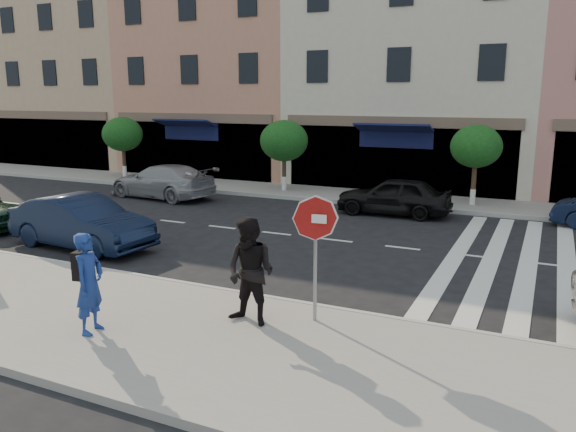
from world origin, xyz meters
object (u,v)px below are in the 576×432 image
(car_near_mid, at_px, (81,222))
(car_far_mid, at_px, (394,196))
(stop_sign, at_px, (315,230))
(photographer, at_px, (89,283))
(walker, at_px, (251,272))
(car_far_left, at_px, (162,181))

(car_near_mid, relative_size, car_far_mid, 1.10)
(stop_sign, height_order, photographer, stop_sign)
(stop_sign, relative_size, walker, 1.20)
(car_far_mid, bearing_deg, car_far_left, -86.82)
(car_far_left, bearing_deg, photographer, 40.03)
(car_near_mid, bearing_deg, car_far_mid, -35.15)
(walker, xyz_separation_m, car_near_mid, (-7.13, 3.03, -0.40))
(stop_sign, bearing_deg, walker, -156.32)
(stop_sign, xyz_separation_m, car_far_mid, (-1.33, 10.63, -1.18))
(walker, relative_size, car_near_mid, 0.44)
(car_near_mid, height_order, car_far_mid, car_near_mid)
(stop_sign, distance_m, car_near_mid, 8.55)
(walker, bearing_deg, car_far_mid, 96.34)
(stop_sign, distance_m, car_far_left, 14.87)
(stop_sign, xyz_separation_m, car_near_mid, (-8.12, 2.42, -1.14))
(walker, bearing_deg, photographer, -142.47)
(photographer, xyz_separation_m, car_near_mid, (-4.78, 4.55, -0.31))
(stop_sign, height_order, car_near_mid, stop_sign)
(walker, height_order, car_near_mid, walker)
(stop_sign, relative_size, photographer, 1.32)
(stop_sign, xyz_separation_m, car_far_left, (-11.07, 9.87, -1.17))
(photographer, height_order, car_far_left, photographer)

